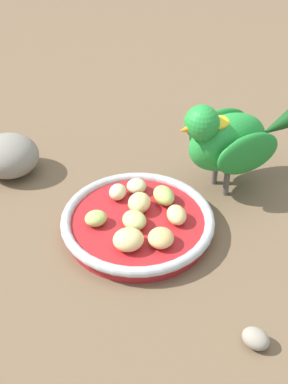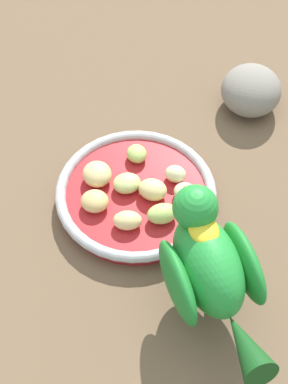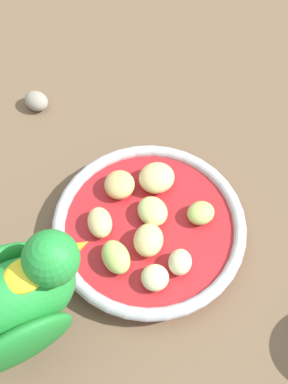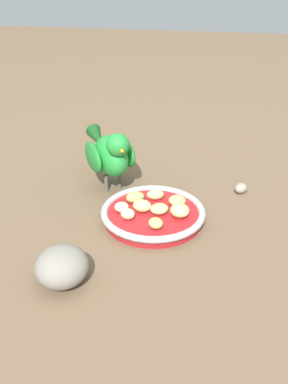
% 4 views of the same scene
% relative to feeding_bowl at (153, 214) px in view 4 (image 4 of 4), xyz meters
% --- Properties ---
extents(ground_plane, '(4.00, 4.00, 0.00)m').
position_rel_feeding_bowl_xyz_m(ground_plane, '(0.01, 0.02, -0.01)').
color(ground_plane, brown).
extents(feeding_bowl, '(0.20, 0.20, 0.03)m').
position_rel_feeding_bowl_xyz_m(feeding_bowl, '(0.00, 0.00, 0.00)').
color(feeding_bowl, '#AD1E23').
rests_on(feeding_bowl, ground_plane).
extents(apple_piece_0, '(0.04, 0.03, 0.02)m').
position_rel_feeding_bowl_xyz_m(apple_piece_0, '(-0.02, 0.00, 0.02)').
color(apple_piece_0, '#E5C67F').
rests_on(apple_piece_0, feeding_bowl).
extents(apple_piece_1, '(0.04, 0.03, 0.02)m').
position_rel_feeding_bowl_xyz_m(apple_piece_1, '(-0.00, 0.05, 0.02)').
color(apple_piece_1, '#E5C67F').
rests_on(apple_piece_1, feeding_bowl).
extents(apple_piece_2, '(0.04, 0.03, 0.02)m').
position_rel_feeding_bowl_xyz_m(apple_piece_2, '(0.04, 0.03, 0.02)').
color(apple_piece_2, tan).
rests_on(apple_piece_2, feeding_bowl).
extents(apple_piece_3, '(0.04, 0.04, 0.02)m').
position_rel_feeding_bowl_xyz_m(apple_piece_3, '(-0.04, 0.03, 0.02)').
color(apple_piece_3, '#B2CC66').
rests_on(apple_piece_3, feeding_bowl).
extents(apple_piece_4, '(0.04, 0.04, 0.02)m').
position_rel_feeding_bowl_xyz_m(apple_piece_4, '(0.01, -0.00, 0.02)').
color(apple_piece_4, '#C6D17A').
rests_on(apple_piece_4, feeding_bowl).
extents(apple_piece_5, '(0.03, 0.03, 0.02)m').
position_rel_feeding_bowl_xyz_m(apple_piece_5, '(-0.04, -0.03, 0.02)').
color(apple_piece_5, beige).
rests_on(apple_piece_5, feeding_bowl).
extents(apple_piece_6, '(0.03, 0.03, 0.02)m').
position_rel_feeding_bowl_xyz_m(apple_piece_6, '(-0.06, -0.01, 0.01)').
color(apple_piece_6, beige).
rests_on(apple_piece_6, feeding_bowl).
extents(apple_piece_7, '(0.04, 0.04, 0.02)m').
position_rel_feeding_bowl_xyz_m(apple_piece_7, '(0.01, -0.05, 0.01)').
color(apple_piece_7, '#B2CC66').
rests_on(apple_piece_7, feeding_bowl).
extents(apple_piece_8, '(0.05, 0.05, 0.02)m').
position_rel_feeding_bowl_xyz_m(apple_piece_8, '(0.05, -0.01, 0.02)').
color(apple_piece_8, '#E5C67F').
rests_on(apple_piece_8, feeding_bowl).
extents(parrot, '(0.14, 0.19, 0.14)m').
position_rel_feeding_bowl_xyz_m(parrot, '(-0.11, 0.12, 0.07)').
color(parrot, '#59544C').
rests_on(parrot, ground_plane).
extents(rock_large, '(0.09, 0.09, 0.06)m').
position_rel_feeding_bowl_xyz_m(rock_large, '(-0.12, -0.20, 0.02)').
color(rock_large, gray).
rests_on(rock_large, ground_plane).
extents(pebble_0, '(0.04, 0.04, 0.02)m').
position_rel_feeding_bowl_xyz_m(pebble_0, '(0.17, 0.14, -0.00)').
color(pebble_0, gray).
rests_on(pebble_0, ground_plane).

